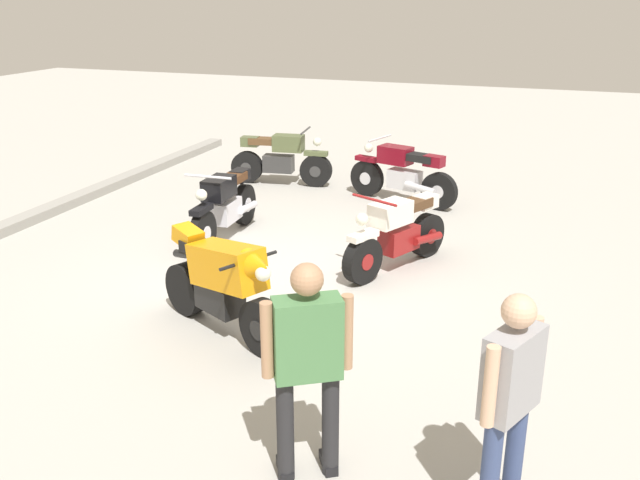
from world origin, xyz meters
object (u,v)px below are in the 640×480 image
(motorcycle_orange_sportbike, at_px, (223,282))
(motorcycle_maroon_cruiser, at_px, (403,173))
(motorcycle_black_cruiser, at_px, (225,205))
(motorcycle_olive_vintage, at_px, (280,159))
(person_in_gray_shirt, at_px, (510,395))
(motorcycle_cream_vintage, at_px, (398,234))
(person_in_green_shirt, at_px, (307,359))

(motorcycle_orange_sportbike, bearing_deg, motorcycle_maroon_cruiser, 109.85)
(motorcycle_black_cruiser, relative_size, motorcycle_olive_vintage, 1.07)
(person_in_gray_shirt, bearing_deg, motorcycle_cream_vintage, 136.53)
(motorcycle_maroon_cruiser, relative_size, person_in_green_shirt, 1.17)
(motorcycle_orange_sportbike, height_order, motorcycle_maroon_cruiser, motorcycle_orange_sportbike)
(motorcycle_orange_sportbike, relative_size, person_in_gray_shirt, 1.08)
(motorcycle_black_cruiser, xyz_separation_m, motorcycle_olive_vintage, (3.10, 0.44, -0.03))
(motorcycle_olive_vintage, bearing_deg, motorcycle_maroon_cruiser, -17.00)
(motorcycle_black_cruiser, relative_size, motorcycle_maroon_cruiser, 1.03)
(motorcycle_maroon_cruiser, bearing_deg, motorcycle_cream_vintage, 119.70)
(motorcycle_black_cruiser, relative_size, person_in_green_shirt, 1.20)
(motorcycle_black_cruiser, bearing_deg, motorcycle_orange_sportbike, 24.39)
(motorcycle_olive_vintage, xyz_separation_m, motorcycle_maroon_cruiser, (-0.39, -2.45, 0.03))
(motorcycle_maroon_cruiser, bearing_deg, person_in_green_shirt, 115.46)
(motorcycle_orange_sportbike, height_order, person_in_green_shirt, person_in_green_shirt)
(motorcycle_cream_vintage, height_order, person_in_gray_shirt, person_in_gray_shirt)
(motorcycle_orange_sportbike, height_order, motorcycle_black_cruiser, motorcycle_orange_sportbike)
(motorcycle_orange_sportbike, height_order, motorcycle_cream_vintage, motorcycle_orange_sportbike)
(motorcycle_maroon_cruiser, distance_m, person_in_green_shirt, 7.39)
(motorcycle_cream_vintage, distance_m, person_in_green_shirt, 4.35)
(motorcycle_olive_vintage, xyz_separation_m, person_in_gray_shirt, (-7.61, -4.90, 0.48))
(motorcycle_black_cruiser, distance_m, person_in_green_shirt, 5.53)
(person_in_gray_shirt, bearing_deg, motorcycle_black_cruiser, 158.26)
(motorcycle_orange_sportbike, xyz_separation_m, motorcycle_black_cruiser, (2.71, 1.37, -0.07))
(motorcycle_olive_vintage, bearing_deg, motorcycle_orange_sportbike, -80.60)
(person_in_gray_shirt, bearing_deg, motorcycle_maroon_cruiser, 132.28)
(motorcycle_black_cruiser, height_order, motorcycle_maroon_cruiser, same)
(motorcycle_orange_sportbike, xyz_separation_m, motorcycle_cream_vintage, (2.43, -1.30, -0.11))
(motorcycle_orange_sportbike, xyz_separation_m, motorcycle_olive_vintage, (5.81, 1.81, -0.11))
(motorcycle_olive_vintage, bearing_deg, motorcycle_black_cruiser, -89.91)
(motorcycle_black_cruiser, bearing_deg, motorcycle_cream_vintage, 81.44)
(motorcycle_cream_vintage, height_order, person_in_green_shirt, person_in_green_shirt)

